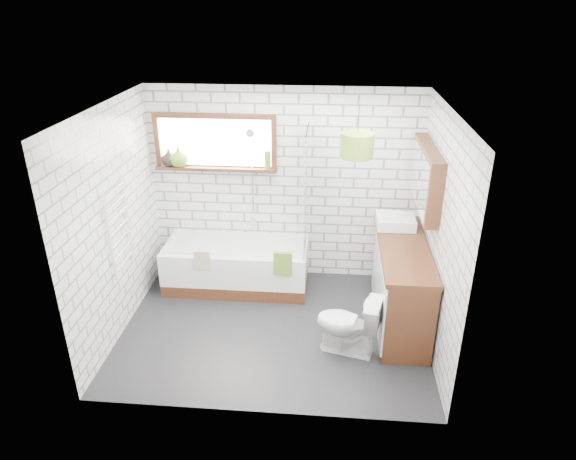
# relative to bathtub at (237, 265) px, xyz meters

# --- Properties ---
(floor) EXTENTS (3.40, 2.60, 0.01)m
(floor) POSITION_rel_bathtub_xyz_m (0.58, -0.90, -0.30)
(floor) COLOR black
(floor) RESTS_ON ground
(ceiling) EXTENTS (3.40, 2.60, 0.01)m
(ceiling) POSITION_rel_bathtub_xyz_m (0.58, -0.90, 2.21)
(ceiling) COLOR white
(ceiling) RESTS_ON ground
(wall_back) EXTENTS (3.40, 0.01, 2.50)m
(wall_back) POSITION_rel_bathtub_xyz_m (0.58, 0.40, 0.96)
(wall_back) COLOR white
(wall_back) RESTS_ON ground
(wall_front) EXTENTS (3.40, 0.01, 2.50)m
(wall_front) POSITION_rel_bathtub_xyz_m (0.58, -2.21, 0.96)
(wall_front) COLOR white
(wall_front) RESTS_ON ground
(wall_left) EXTENTS (0.01, 2.60, 2.50)m
(wall_left) POSITION_rel_bathtub_xyz_m (-1.13, -0.90, 0.96)
(wall_left) COLOR white
(wall_left) RESTS_ON ground
(wall_right) EXTENTS (0.01, 2.60, 2.50)m
(wall_right) POSITION_rel_bathtub_xyz_m (2.28, -0.90, 0.96)
(wall_right) COLOR white
(wall_right) RESTS_ON ground
(window) EXTENTS (1.52, 0.16, 0.68)m
(window) POSITION_rel_bathtub_xyz_m (-0.27, 0.36, 1.51)
(window) COLOR #3B1D10
(window) RESTS_ON wall_back
(towel_radiator) EXTENTS (0.06, 0.52, 1.00)m
(towel_radiator) POSITION_rel_bathtub_xyz_m (-1.08, -0.90, 0.91)
(towel_radiator) COLOR white
(towel_radiator) RESTS_ON wall_left
(mirror_cabinet) EXTENTS (0.16, 1.20, 0.70)m
(mirror_cabinet) POSITION_rel_bathtub_xyz_m (2.20, -0.30, 1.36)
(mirror_cabinet) COLOR #3B1D10
(mirror_cabinet) RESTS_ON wall_right
(shower_riser) EXTENTS (0.02, 0.02, 1.30)m
(shower_riser) POSITION_rel_bathtub_xyz_m (0.18, 0.36, 1.06)
(shower_riser) COLOR silver
(shower_riser) RESTS_ON wall_back
(bathtub) EXTENTS (1.80, 0.80, 0.58)m
(bathtub) POSITION_rel_bathtub_xyz_m (0.00, 0.00, 0.00)
(bathtub) COLOR white
(bathtub) RESTS_ON floor
(shower_screen) EXTENTS (0.02, 0.72, 1.50)m
(shower_screen) POSITION_rel_bathtub_xyz_m (0.88, 0.00, 1.04)
(shower_screen) COLOR white
(shower_screen) RESTS_ON bathtub
(towel_green) EXTENTS (0.22, 0.06, 0.30)m
(towel_green) POSITION_rel_bathtub_xyz_m (0.64, -0.40, 0.27)
(towel_green) COLOR olive
(towel_green) RESTS_ON bathtub
(towel_beige) EXTENTS (0.19, 0.05, 0.24)m
(towel_beige) POSITION_rel_bathtub_xyz_m (-0.34, -0.40, 0.27)
(towel_beige) COLOR #C4B888
(towel_beige) RESTS_ON bathtub
(vanity) EXTENTS (0.55, 1.69, 0.97)m
(vanity) POSITION_rel_bathtub_xyz_m (2.01, -0.60, 0.19)
(vanity) COLOR #3B1D10
(vanity) RESTS_ON floor
(basin) EXTENTS (0.44, 0.39, 0.13)m
(basin) POSITION_rel_bathtub_xyz_m (1.95, -0.10, 0.74)
(basin) COLOR white
(basin) RESTS_ON vanity
(tap) EXTENTS (0.04, 0.04, 0.17)m
(tap) POSITION_rel_bathtub_xyz_m (2.11, -0.10, 0.81)
(tap) COLOR silver
(tap) RESTS_ON vanity
(toilet) EXTENTS (0.53, 0.74, 0.68)m
(toilet) POSITION_rel_bathtub_xyz_m (1.40, -1.24, 0.05)
(toilet) COLOR white
(toilet) RESTS_ON floor
(vase_olive) EXTENTS (0.25, 0.25, 0.24)m
(vase_olive) POSITION_rel_bathtub_xyz_m (-0.74, 0.33, 1.31)
(vase_olive) COLOR olive
(vase_olive) RESTS_ON window
(vase_dark) EXTENTS (0.24, 0.24, 0.21)m
(vase_dark) POSITION_rel_bathtub_xyz_m (-0.87, 0.33, 1.29)
(vase_dark) COLOR black
(vase_dark) RESTS_ON window
(bottle) EXTENTS (0.08, 0.08, 0.22)m
(bottle) POSITION_rel_bathtub_xyz_m (0.38, 0.33, 1.30)
(bottle) COLOR olive
(bottle) RESTS_ON window
(pendant) EXTENTS (0.34, 0.34, 0.25)m
(pendant) POSITION_rel_bathtub_xyz_m (1.42, -0.67, 1.81)
(pendant) COLOR olive
(pendant) RESTS_ON ceiling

